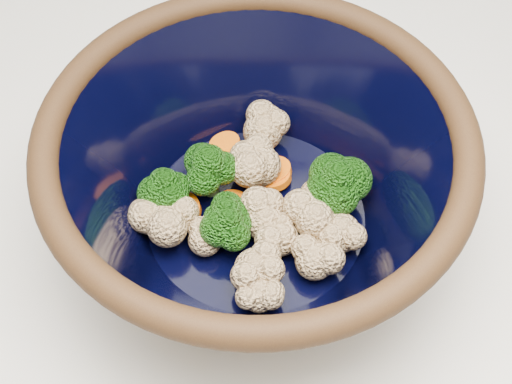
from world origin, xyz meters
TOP-DOWN VIEW (x-y plane):
  - counter at (0.00, 0.00)m, footprint 1.20×1.20m
  - mixing_bowl at (-0.05, -0.10)m, footprint 0.36×0.36m
  - vegetable_pile at (-0.06, -0.10)m, footprint 0.17×0.17m

SIDE VIEW (x-z plane):
  - counter at x=0.00m, z-range 0.00..0.90m
  - vegetable_pile at x=-0.06m, z-range 0.92..0.98m
  - mixing_bowl at x=-0.05m, z-range 0.91..1.04m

